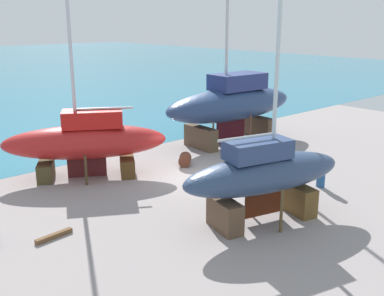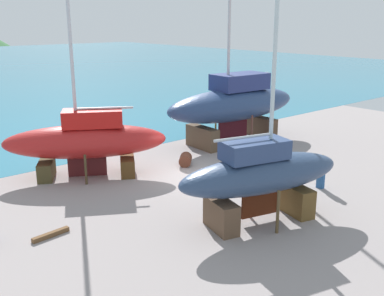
{
  "view_description": "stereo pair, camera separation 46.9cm",
  "coord_description": "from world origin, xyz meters",
  "px_view_note": "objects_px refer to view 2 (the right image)",
  "views": [
    {
      "loc": [
        -14.42,
        -16.3,
        7.71
      ],
      "look_at": [
        0.42,
        0.46,
        1.36
      ],
      "focal_mm": 42.56,
      "sensor_mm": 36.0,
      "label": 1
    },
    {
      "loc": [
        -14.06,
        -16.61,
        7.71
      ],
      "look_at": [
        0.42,
        0.46,
        1.36
      ],
      "focal_mm": 42.56,
      "sensor_mm": 36.0,
      "label": 2
    }
  ],
  "objects_px": {
    "sailboat_far_slipway": "(86,140)",
    "barrel_rust_mid": "(185,160)",
    "worker": "(321,171)",
    "sailboat_small_center": "(234,104)",
    "barrel_blue_faded": "(223,174)",
    "sailboat_mid_port": "(261,174)"
  },
  "relations": [
    {
      "from": "sailboat_small_center",
      "to": "worker",
      "type": "distance_m",
      "value": 9.24
    },
    {
      "from": "barrel_blue_faded",
      "to": "sailboat_small_center",
      "type": "bearing_deg",
      "value": 40.76
    },
    {
      "from": "sailboat_far_slipway",
      "to": "barrel_blue_faded",
      "type": "bearing_deg",
      "value": 164.41
    },
    {
      "from": "sailboat_far_slipway",
      "to": "barrel_blue_faded",
      "type": "xyz_separation_m",
      "value": [
        4.72,
        -4.95,
        -1.53
      ]
    },
    {
      "from": "worker",
      "to": "barrel_rust_mid",
      "type": "relative_size",
      "value": 1.85
    },
    {
      "from": "sailboat_small_center",
      "to": "sailboat_far_slipway",
      "type": "distance_m",
      "value": 10.42
    },
    {
      "from": "sailboat_far_slipway",
      "to": "barrel_blue_faded",
      "type": "height_order",
      "value": "sailboat_far_slipway"
    },
    {
      "from": "worker",
      "to": "barrel_rust_mid",
      "type": "height_order",
      "value": "worker"
    },
    {
      "from": "sailboat_small_center",
      "to": "sailboat_mid_port",
      "type": "bearing_deg",
      "value": 53.34
    },
    {
      "from": "sailboat_small_center",
      "to": "worker",
      "type": "xyz_separation_m",
      "value": [
        -2.86,
        -8.62,
        -1.66
      ]
    },
    {
      "from": "sailboat_far_slipway",
      "to": "barrel_blue_faded",
      "type": "distance_m",
      "value": 7.01
    },
    {
      "from": "sailboat_mid_port",
      "to": "sailboat_small_center",
      "type": "relative_size",
      "value": 0.8
    },
    {
      "from": "sailboat_far_slipway",
      "to": "worker",
      "type": "distance_m",
      "value": 11.54
    },
    {
      "from": "sailboat_small_center",
      "to": "barrel_rust_mid",
      "type": "bearing_deg",
      "value": 22.08
    },
    {
      "from": "sailboat_mid_port",
      "to": "worker",
      "type": "relative_size",
      "value": 7.53
    },
    {
      "from": "sailboat_small_center",
      "to": "barrel_blue_faded",
      "type": "distance_m",
      "value": 7.81
    },
    {
      "from": "sailboat_far_slipway",
      "to": "worker",
      "type": "xyz_separation_m",
      "value": [
        7.54,
        -8.68,
        -1.02
      ]
    },
    {
      "from": "barrel_blue_faded",
      "to": "worker",
      "type": "bearing_deg",
      "value": -52.93
    },
    {
      "from": "sailboat_far_slipway",
      "to": "worker",
      "type": "height_order",
      "value": "sailboat_far_slipway"
    },
    {
      "from": "worker",
      "to": "barrel_blue_faded",
      "type": "height_order",
      "value": "worker"
    },
    {
      "from": "sailboat_far_slipway",
      "to": "barrel_rust_mid",
      "type": "relative_size",
      "value": 13.1
    },
    {
      "from": "worker",
      "to": "barrel_blue_faded",
      "type": "relative_size",
      "value": 1.87
    }
  ]
}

